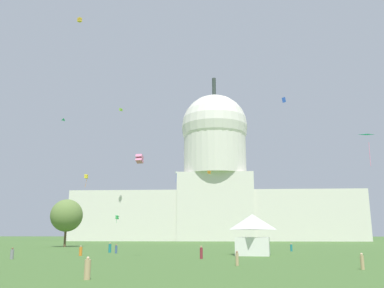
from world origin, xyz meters
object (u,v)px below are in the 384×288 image
person_maroon_lawn_far_right (201,253)px  person_orange_near_tree_west (81,251)px  event_tent (253,234)px  capitol_building (215,184)px  kite_cyan_low (368,137)px  kite_turquoise_mid (61,122)px  tree_west_mid (67,215)px  kite_lime_high (121,110)px  person_tan_front_left (87,269)px  kite_pink_low (140,159)px  person_teal_mid_left (291,248)px  kite_gold_high (80,20)px  kite_yellow_mid (86,177)px  kite_green_low (117,217)px  kite_orange_mid (209,172)px  person_denim_front_center (116,249)px  person_grey_front_right (12,254)px  person_teal_near_tent (110,248)px  kite_white_mid (176,173)px  person_tan_back_left (362,262)px  kite_blue_mid (284,100)px  person_tan_mid_right (237,259)px

person_maroon_lawn_far_right → person_orange_near_tree_west: (-18.45, 6.03, -0.11)m
event_tent → capitol_building: bearing=101.4°
event_tent → kite_cyan_low: 22.42m
kite_turquoise_mid → person_maroon_lawn_far_right: bearing=60.3°
tree_west_mid → kite_cyan_low: kite_cyan_low is taller
kite_cyan_low → kite_lime_high: bearing=117.2°
person_tan_front_left → kite_pink_low: 28.42m
person_teal_mid_left → kite_cyan_low: size_ratio=0.34×
person_maroon_lawn_far_right → kite_lime_high: size_ratio=1.17×
kite_gold_high → kite_turquoise_mid: bearing=-44.3°
kite_pink_low → kite_yellow_mid: 67.53m
kite_green_low → kite_gold_high: 65.70m
kite_orange_mid → kite_pink_low: kite_orange_mid is taller
person_orange_near_tree_west → kite_cyan_low: 45.08m
capitol_building → person_denim_front_center: size_ratio=83.47×
person_tan_front_left → kite_cyan_low: bearing=138.6°
tree_west_mid → person_maroon_lawn_far_right: (35.89, -44.96, -6.92)m
person_maroon_lawn_far_right → kite_cyan_low: size_ratio=0.38×
event_tent → person_teal_mid_left: bearing=67.1°
person_maroon_lawn_far_right → kite_turquoise_mid: (-23.13, 6.42, 20.36)m
person_grey_front_right → kite_pink_low: (15.92, 2.99, 13.05)m
tree_west_mid → person_teal_near_tent: bearing=-56.3°
kite_pink_low → person_tan_front_left: bearing=102.6°
kite_turquoise_mid → kite_white_mid: kite_white_mid is taller
person_tan_back_left → kite_turquoise_mid: bearing=41.4°
kite_gold_high → kite_blue_mid: kite_gold_high is taller
person_teal_near_tent → person_teal_mid_left: bearing=-106.0°
person_tan_mid_right → kite_yellow_mid: 85.85m
kite_green_low → person_maroon_lawn_far_right: bearing=-57.7°
person_grey_front_right → kite_green_low: (-6.16, 79.00, 7.75)m
person_teal_near_tent → kite_gold_high: (-12.45, 10.96, 51.03)m
kite_cyan_low → kite_pink_low: bearing=175.5°
person_tan_back_left → kite_blue_mid: (2.67, 51.49, 33.63)m
kite_turquoise_mid → person_tan_mid_right: bearing=42.9°
person_maroon_lawn_far_right → kite_blue_mid: 52.85m
person_denim_front_center → kite_turquoise_mid: size_ratio=1.04×
kite_pink_low → person_grey_front_right: bearing=20.0°
kite_lime_high → kite_blue_mid: size_ratio=1.11×
person_grey_front_right → kite_green_low: kite_green_low is taller
person_maroon_lawn_far_right → kite_turquoise_mid: bearing=-10.5°
person_grey_front_right → person_teal_near_tent: person_teal_near_tent is taller
event_tent → kite_cyan_low: (15.75, -8.88, 13.25)m
kite_pink_low → kite_blue_mid: (27.19, 35.92, 20.61)m
tree_west_mid → person_tan_front_left: 75.59m
capitol_building → tree_west_mid: bearing=-115.1°
person_grey_front_right → kite_lime_high: kite_lime_high is taller
tree_west_mid → person_teal_mid_left: (51.89, -21.53, -7.02)m
kite_lime_high → person_maroon_lawn_far_right: bearing=57.0°
event_tent → person_tan_mid_right: size_ratio=5.30×
person_teal_mid_left → kite_turquoise_mid: bearing=16.1°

